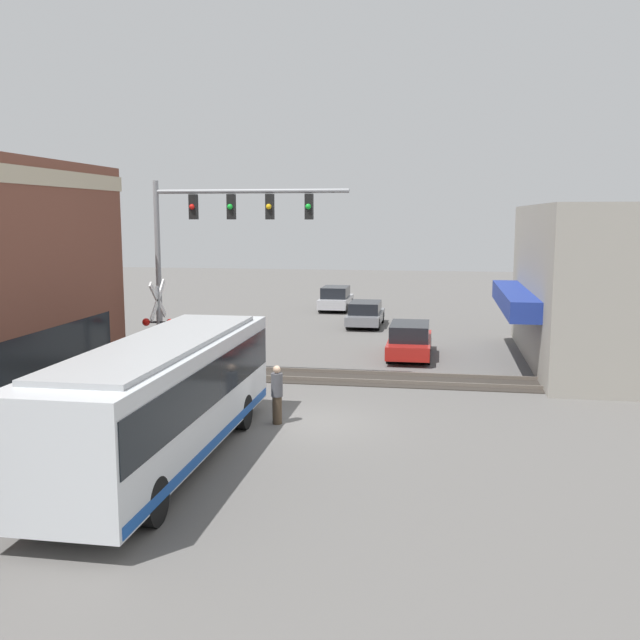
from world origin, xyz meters
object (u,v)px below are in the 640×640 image
crossing_signal (158,322)px  parked_car_red (410,341)px  parked_car_silver (336,299)px  pedestrian_near_bus (277,394)px  city_bus (164,396)px  parked_car_grey (365,315)px

crossing_signal → parked_car_red: 11.07m
parked_car_silver → pedestrian_near_bus: pedestrian_near_bus is taller
city_bus → pedestrian_near_bus: city_bus is taller
parked_car_grey → city_bus: bearing=173.5°
crossing_signal → parked_car_silver: bearing=-8.7°
parked_car_red → parked_car_silver: size_ratio=1.12×
parked_car_silver → pedestrian_near_bus: size_ratio=2.46×
parked_car_red → parked_car_silver: (14.85, 5.40, 0.01)m
crossing_signal → parked_car_silver: size_ratio=0.88×
city_bus → parked_car_grey: 23.06m
parked_car_grey → pedestrian_near_bus: pedestrian_near_bus is taller
parked_car_grey → pedestrian_near_bus: bearing=178.1°
city_bus → parked_car_red: 15.47m
crossing_signal → parked_car_red: (6.65, -8.70, -1.59)m
city_bus → parked_car_red: (14.46, -5.40, -1.00)m
city_bus → pedestrian_near_bus: 4.32m
parked_car_grey → pedestrian_near_bus: size_ratio=2.53×
parked_car_red → parked_car_grey: parked_car_red is taller
parked_car_grey → parked_car_silver: (6.42, 2.60, 0.06)m
parked_car_grey → parked_car_silver: parked_car_silver is taller
city_bus → pedestrian_near_bus: bearing=-27.8°
city_bus → parked_car_silver: 29.33m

